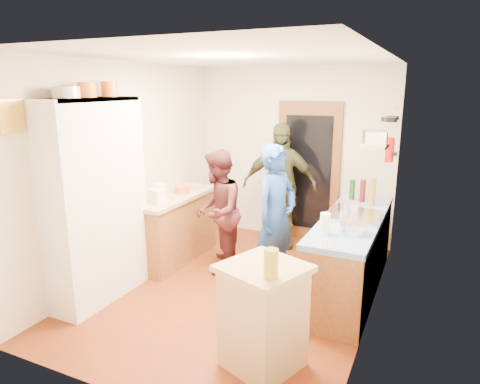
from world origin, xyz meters
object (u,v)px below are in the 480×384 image
Objects in this scene: hutch_body at (96,202)px; person_back at (280,186)px; island_base at (263,319)px; person_left at (220,211)px; person_hob at (277,218)px; right_counter_base at (351,257)px.

hutch_body is 2.66m from person_back.
person_left is (-1.24, 1.62, 0.35)m from island_base.
person_back is (-0.42, 1.28, 0.06)m from person_hob.
island_base is 2.07m from person_left.
right_counter_base is 1.41× the size of person_left.
person_back is at bearing 140.54° from person_left.
island_base is at bearing -145.04° from person_hob.
right_counter_base is at bearing -54.01° from person_hob.
hutch_body reaches higher than person_back.
island_base is at bearing -89.14° from person_back.
person_back is at bearing 107.03° from island_base.
person_back reaches higher than right_counter_base.
person_left is at bearing 127.35° from island_base.
person_hob reaches higher than person_left.
person_hob is 1.08× the size of person_left.
person_hob is at bearing 106.21° from island_base.
island_base is 1.55m from person_hob.
right_counter_base is 1.74m from island_base.
hutch_body reaches higher than person_left.
person_hob reaches higher than island_base.
person_left reaches higher than island_base.
hutch_body is at bearing -152.53° from right_counter_base.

